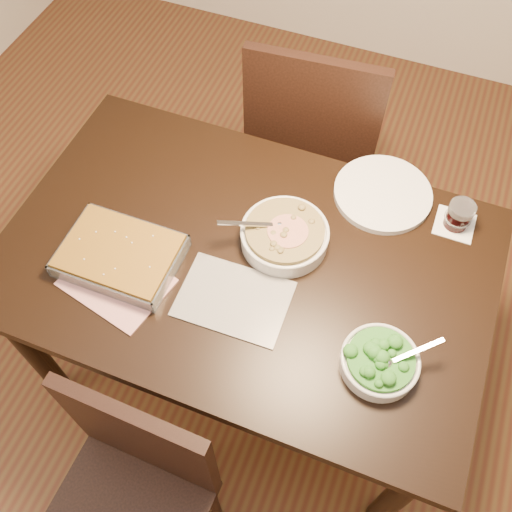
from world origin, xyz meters
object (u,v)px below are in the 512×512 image
at_px(table, 245,274).
at_px(broccoli_bowl, 380,361).
at_px(chair_near, 132,492).
at_px(baking_dish, 120,255).
at_px(dinner_plate, 383,194).
at_px(chair_far, 315,134).
at_px(wine_tumbler, 459,215).
at_px(stew_bowl, 285,235).

relative_size(table, broccoli_bowl, 6.94).
bearing_deg(chair_near, baking_dish, 117.35).
bearing_deg(baking_dish, broccoli_bowl, -3.60).
bearing_deg(chair_near, dinner_plate, 70.97).
bearing_deg(chair_far, wine_tumbler, 140.00).
height_order(baking_dish, chair_far, chair_far).
height_order(broccoli_bowl, baking_dish, broccoli_bowl).
bearing_deg(chair_near, wine_tumbler, 59.88).
relative_size(table, stew_bowl, 5.27).
bearing_deg(table, dinner_plate, 49.34).
bearing_deg(baking_dish, table, 23.01).
bearing_deg(dinner_plate, wine_tumbler, -7.11).
xyz_separation_m(baking_dish, chair_near, (0.25, -0.52, -0.29)).
bearing_deg(dinner_plate, stew_bowl, -129.51).
height_order(table, broccoli_bowl, broccoli_bowl).
distance_m(stew_bowl, baking_dish, 0.47).
distance_m(stew_bowl, chair_near, 0.82).
relative_size(dinner_plate, chair_far, 0.30).
xyz_separation_m(table, baking_dish, (-0.32, -0.14, 0.12)).
bearing_deg(baking_dish, chair_far, 69.57).
relative_size(broccoli_bowl, chair_near, 0.23).
bearing_deg(chair_far, chair_near, 82.85).
xyz_separation_m(table, stew_bowl, (0.09, 0.09, 0.13)).
relative_size(stew_bowl, chair_near, 0.30).
relative_size(table, dinner_plate, 4.69).
height_order(chair_near, chair_far, chair_far).
bearing_deg(wine_tumbler, dinner_plate, 172.89).
relative_size(table, baking_dish, 4.27).
xyz_separation_m(broccoli_bowl, dinner_plate, (-0.13, 0.54, -0.02)).
distance_m(wine_tumbler, dinner_plate, 0.23).
height_order(table, dinner_plate, dinner_plate).
distance_m(table, broccoli_bowl, 0.49).
height_order(wine_tumbler, chair_near, chair_near).
height_order(broccoli_bowl, chair_near, chair_near).
distance_m(chair_near, chair_far, 1.38).
distance_m(stew_bowl, dinner_plate, 0.35).
xyz_separation_m(wine_tumbler, chair_far, (-0.54, 0.39, -0.24)).
bearing_deg(table, broccoli_bowl, -22.50).
bearing_deg(table, chair_near, -95.98).
bearing_deg(broccoli_bowl, wine_tumbler, 79.16).
relative_size(baking_dish, chair_near, 0.37).
xyz_separation_m(dinner_plate, chair_far, (-0.32, 0.36, -0.20)).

